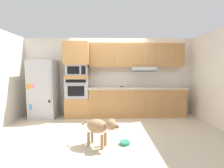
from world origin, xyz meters
TOP-DOWN VIEW (x-y plane):
  - ground_plane at (0.00, 0.00)m, footprint 9.60×9.60m
  - back_kitchen_wall at (0.00, 1.11)m, footprint 6.20×0.12m
  - side_panel_left at (-2.80, 0.00)m, footprint 0.12×7.10m
  - side_panel_right at (2.80, 0.00)m, footprint 0.12×7.10m
  - refrigerator at (-2.00, 0.68)m, footprint 0.76×0.73m
  - oven_base_cabinet at (-0.98, 0.75)m, footprint 0.74×0.62m
  - built_in_oven at (-0.98, 0.75)m, footprint 0.70×0.62m
  - appliance_mid_shelf at (-0.98, 0.75)m, footprint 0.74×0.62m
  - microwave at (-0.98, 0.75)m, footprint 0.64×0.54m
  - appliance_upper_cabinet at (-0.98, 0.75)m, footprint 0.74×0.62m
  - lower_cabinet_run at (0.88, 0.75)m, footprint 2.97×0.63m
  - countertop_slab at (0.88, 0.75)m, footprint 3.01×0.64m
  - backsplash_panel at (0.88, 1.04)m, footprint 3.01×0.02m
  - upper_cabinet_with_hood at (0.89, 0.87)m, footprint 2.97×0.48m
  - screwdriver at (0.43, 0.80)m, footprint 0.17×0.17m
  - dog at (-0.17, -1.26)m, footprint 0.76×0.44m
  - dog_food_bowl at (0.31, -1.18)m, footprint 0.20×0.20m

SIDE VIEW (x-z plane):
  - ground_plane at x=0.00m, z-range 0.00..0.00m
  - dog_food_bowl at x=0.31m, z-range 0.00..0.06m
  - oven_base_cabinet at x=-0.98m, z-range 0.00..0.60m
  - dog at x=-0.17m, z-range 0.10..0.69m
  - lower_cabinet_run at x=0.88m, z-range 0.00..0.88m
  - refrigerator at x=-2.00m, z-range 0.00..1.76m
  - countertop_slab at x=0.88m, z-range 0.88..0.92m
  - built_in_oven at x=-0.98m, z-range 0.60..1.20m
  - screwdriver at x=0.43m, z-range 0.92..0.95m
  - backsplash_panel at x=0.88m, z-range 0.92..1.42m
  - back_kitchen_wall at x=0.00m, z-range 0.00..2.50m
  - side_panel_left at x=-2.80m, z-range 0.00..2.50m
  - side_panel_right at x=2.80m, z-range 0.00..2.50m
  - appliance_mid_shelf at x=-0.98m, z-range 1.20..1.30m
  - microwave at x=-0.98m, z-range 1.30..1.62m
  - upper_cabinet_with_hood at x=0.89m, z-range 1.46..2.34m
  - appliance_upper_cabinet at x=-0.98m, z-range 1.62..2.30m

